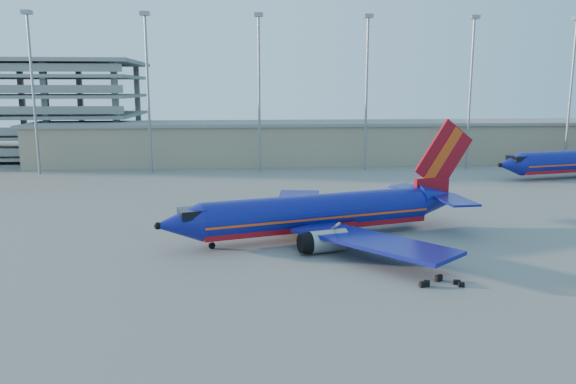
{
  "coord_description": "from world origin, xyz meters",
  "views": [
    {
      "loc": [
        -8.98,
        -58.37,
        15.51
      ],
      "look_at": [
        -3.52,
        3.02,
        4.0
      ],
      "focal_mm": 35.0,
      "sensor_mm": 36.0,
      "label": 1
    }
  ],
  "objects": [
    {
      "name": "ground",
      "position": [
        0.0,
        0.0,
        0.0
      ],
      "size": [
        220.0,
        220.0,
        0.0
      ],
      "primitive_type": "plane",
      "color": "slate",
      "rests_on": "ground"
    },
    {
      "name": "terminal_building",
      "position": [
        10.0,
        58.0,
        4.32
      ],
      "size": [
        122.0,
        16.0,
        8.5
      ],
      "color": "gray",
      "rests_on": "ground"
    },
    {
      "name": "parking_garage",
      "position": [
        -62.0,
        74.05,
        11.73
      ],
      "size": [
        62.0,
        32.0,
        21.4
      ],
      "color": "slate",
      "rests_on": "ground"
    },
    {
      "name": "light_mast_row",
      "position": [
        5.0,
        46.0,
        17.55
      ],
      "size": [
        101.6,
        1.6,
        28.65
      ],
      "color": "gray",
      "rests_on": "ground"
    },
    {
      "name": "aircraft_main",
      "position": [
        -0.12,
        -1.76,
        2.59
      ],
      "size": [
        34.89,
        33.08,
        12.11
      ],
      "rotation": [
        0.0,
        0.0,
        0.28
      ],
      "color": "navy",
      "rests_on": "ground"
    },
    {
      "name": "luggage_pile",
      "position": [
        6.86,
        -17.02,
        0.22
      ],
      "size": [
        3.64,
        1.93,
        0.53
      ],
      "color": "black",
      "rests_on": "ground"
    }
  ]
}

